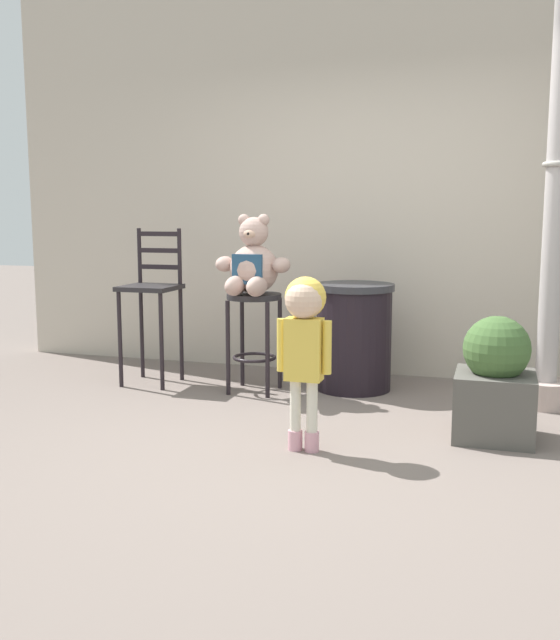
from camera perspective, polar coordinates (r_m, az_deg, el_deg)
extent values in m
plane|color=#71645D|center=(3.98, 2.59, -10.62)|extent=(24.00, 24.00, 0.00)
cube|color=beige|center=(5.99, 8.24, 14.61)|extent=(6.49, 0.30, 3.91)
cylinder|color=#252224|center=(5.19, -2.09, 1.91)|extent=(0.40, 0.40, 0.04)
cylinder|color=black|center=(5.16, -4.19, -2.25)|extent=(0.03, 0.03, 0.69)
cylinder|color=black|center=(5.06, -1.01, -2.44)|extent=(0.03, 0.03, 0.69)
cylinder|color=black|center=(5.44, -3.04, -1.69)|extent=(0.03, 0.03, 0.69)
cylinder|color=black|center=(5.34, -0.02, -1.86)|extent=(0.03, 0.03, 0.69)
torus|color=black|center=(5.26, -2.06, -3.01)|extent=(0.32, 0.32, 0.02)
sphere|color=tan|center=(5.17, -2.10, 4.08)|extent=(0.36, 0.36, 0.36)
cube|color=navy|center=(5.04, -2.64, 4.06)|extent=(0.22, 0.03, 0.21)
sphere|color=tan|center=(5.16, -2.11, 7.05)|extent=(0.21, 0.21, 0.21)
ellipsoid|color=tan|center=(5.08, -2.45, 6.88)|extent=(0.09, 0.07, 0.06)
sphere|color=black|center=(5.05, -2.54, 6.90)|extent=(0.03, 0.03, 0.03)
sphere|color=tan|center=(5.19, -2.90, 8.00)|extent=(0.09, 0.09, 0.09)
sphere|color=tan|center=(5.14, -1.32, 8.00)|extent=(0.09, 0.09, 0.09)
ellipsoid|color=tan|center=(5.22, -4.43, 4.49)|extent=(0.12, 0.20, 0.11)
ellipsoid|color=tan|center=(5.08, 0.10, 4.41)|extent=(0.12, 0.20, 0.11)
ellipsoid|color=tan|center=(5.05, -3.58, 2.75)|extent=(0.12, 0.30, 0.14)
ellipsoid|color=tan|center=(5.00, -1.86, 2.70)|extent=(0.12, 0.30, 0.14)
cylinder|color=#D698A6|center=(4.02, 1.23, -9.56)|extent=(0.08, 0.08, 0.11)
cylinder|color=beige|center=(3.96, 1.23, -6.81)|extent=(0.06, 0.06, 0.29)
cylinder|color=#D698A6|center=(4.00, 2.56, -9.68)|extent=(0.08, 0.08, 0.11)
cylinder|color=beige|center=(3.94, 2.58, -6.91)|extent=(0.06, 0.06, 0.29)
cube|color=gold|center=(3.88, 1.93, -2.36)|extent=(0.20, 0.11, 0.34)
cylinder|color=gold|center=(3.91, 0.11, -2.01)|extent=(0.05, 0.05, 0.29)
cylinder|color=gold|center=(3.85, 3.78, -2.21)|extent=(0.05, 0.05, 0.29)
sphere|color=#D8B293|center=(3.84, 1.95, 1.62)|extent=(0.21, 0.21, 0.21)
sphere|color=#E6BC46|center=(3.86, 2.05, 1.82)|extent=(0.23, 0.23, 0.23)
cylinder|color=black|center=(5.34, 5.92, -1.61)|extent=(0.55, 0.55, 0.75)
cylinder|color=#2D2D33|center=(5.29, 5.99, 2.64)|extent=(0.59, 0.59, 0.05)
cylinder|color=#B59F96|center=(5.20, 20.41, -5.55)|extent=(0.34, 0.34, 0.18)
cylinder|color=#ABA2A0|center=(5.06, 21.23, 10.05)|extent=(0.14, 0.14, 2.62)
torus|color=#ADA89E|center=(5.07, 21.31, 11.53)|extent=(0.19, 0.19, 0.04)
cube|color=#252224|center=(5.53, -10.36, 2.56)|extent=(0.41, 0.41, 0.03)
cylinder|color=black|center=(5.51, -12.68, -1.53)|extent=(0.03, 0.03, 0.73)
cylinder|color=black|center=(5.35, -9.46, -1.74)|extent=(0.03, 0.03, 0.73)
cylinder|color=black|center=(5.81, -11.00, -0.98)|extent=(0.03, 0.03, 0.73)
cylinder|color=black|center=(5.66, -7.91, -1.16)|extent=(0.03, 0.03, 0.73)
cylinder|color=black|center=(5.75, -11.17, 5.08)|extent=(0.03, 0.03, 0.43)
cylinder|color=black|center=(5.59, -8.04, 5.07)|extent=(0.03, 0.03, 0.43)
cube|color=black|center=(5.67, -9.60, 4.21)|extent=(0.35, 0.02, 0.04)
cube|color=black|center=(5.66, -9.63, 5.51)|extent=(0.35, 0.02, 0.04)
cube|color=black|center=(5.66, -9.67, 6.81)|extent=(0.35, 0.02, 0.04)
cube|color=#524F49|center=(4.36, 16.75, -6.59)|extent=(0.45, 0.45, 0.39)
sphere|color=#3F5F30|center=(4.29, 16.94, -2.23)|extent=(0.38, 0.38, 0.38)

